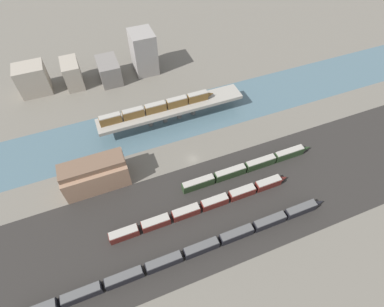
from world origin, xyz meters
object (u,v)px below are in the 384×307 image
Objects in this scene: train_yard_near at (187,253)px; train_yard_mid at (204,206)px; train_on_bridge at (158,107)px; train_yard_far at (248,167)px; warehouse_building at (95,174)px.

train_yard_near is 1.52× the size of train_yard_mid.
train_on_bridge is 0.49× the size of train_yard_near.
train_yard_mid is (1.53, -47.72, -7.51)m from train_on_bridge.
train_on_bridge reaches higher than train_yard_far.
train_yard_far is 58.30m from warehouse_building.
train_yard_mid is at bearing 49.76° from train_yard_near.
train_yard_near is (-10.21, -61.60, -7.45)m from train_on_bridge.
train_on_bridge is 39.16m from warehouse_building.
train_on_bridge is 48.34m from train_yard_mid.
train_yard_far is 2.41× the size of warehouse_building.
train_yard_near is at bearing -146.10° from train_yard_far.
train_yard_far is (34.67, 23.29, 0.11)m from train_yard_near.
warehouse_building is (-31.62, -22.86, -3.39)m from train_on_bridge.
train_yard_far reaches higher than train_yard_near.
train_yard_near is 44.45m from warehouse_building.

